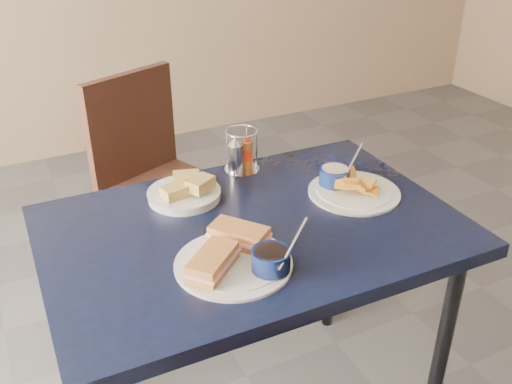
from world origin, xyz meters
name	(u,v)px	position (x,y,z in m)	size (l,w,h in m)	color
dining_table	(253,248)	(-0.06, 0.14, 0.67)	(1.09, 0.73, 0.75)	black
chair_far	(157,165)	(-0.04, 1.07, 0.51)	(0.54, 0.54, 0.88)	black
sandwich_plate	(237,255)	(-0.17, -0.01, 0.77)	(0.30, 0.29, 0.12)	white
plantain_plate	(347,185)	(0.27, 0.18, 0.77)	(0.26, 0.26, 0.12)	white
bread_basket	(185,192)	(-0.17, 0.34, 0.77)	(0.20, 0.20, 0.07)	white
condiment_caddy	(240,154)	(0.04, 0.44, 0.81)	(0.11, 0.11, 0.14)	silver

